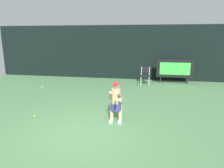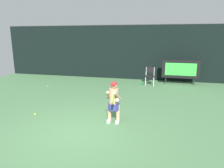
{
  "view_description": "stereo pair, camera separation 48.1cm",
  "coord_description": "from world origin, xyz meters",
  "views": [
    {
      "loc": [
        1.94,
        -5.45,
        2.88
      ],
      "look_at": [
        0.53,
        2.27,
        1.05
      ],
      "focal_mm": 32.78,
      "sensor_mm": 36.0,
      "label": 1
    },
    {
      "loc": [
        2.41,
        -5.35,
        2.88
      ],
      "look_at": [
        0.53,
        2.27,
        1.05
      ],
      "focal_mm": 32.78,
      "sensor_mm": 36.0,
      "label": 2
    }
  ],
  "objects": [
    {
      "name": "ground",
      "position": [
        0.0,
        -0.19,
        -0.01
      ],
      "size": [
        18.0,
        22.0,
        0.03
      ],
      "color": "#4F7E4F"
    },
    {
      "name": "backdrop_screen",
      "position": [
        0.0,
        8.5,
        1.81
      ],
      "size": [
        18.0,
        0.12,
        3.66
      ],
      "color": "black",
      "rests_on": "ground"
    },
    {
      "name": "scoreboard",
      "position": [
        3.52,
        7.56,
        0.95
      ],
      "size": [
        2.2,
        0.21,
        1.5
      ],
      "color": "black",
      "rests_on": "ground"
    },
    {
      "name": "umpire_chair",
      "position": [
        1.74,
        6.95,
        0.62
      ],
      "size": [
        0.52,
        0.44,
        1.08
      ],
      "color": "white",
      "rests_on": "ground"
    },
    {
      "name": "water_bottle",
      "position": [
        1.36,
        6.74,
        0.12
      ],
      "size": [
        0.07,
        0.07,
        0.27
      ],
      "color": "#288F4E",
      "rests_on": "ground"
    },
    {
      "name": "tennis_player",
      "position": [
        0.89,
        1.06,
        0.76
      ],
      "size": [
        0.53,
        0.6,
        1.41
      ],
      "color": "white",
      "rests_on": "ground"
    },
    {
      "name": "tennis_racket",
      "position": [
        1.0,
        0.56,
        0.98
      ],
      "size": [
        0.03,
        0.6,
        0.31
      ],
      "rotation": [
        0.0,
        0.0,
        0.22
      ],
      "color": "black"
    },
    {
      "name": "tennis_ball_loose",
      "position": [
        -2.11,
        0.95,
        0.03
      ],
      "size": [
        0.07,
        0.07,
        0.07
      ],
      "color": "#CCDB3D",
      "rests_on": "ground"
    },
    {
      "name": "tennis_ball_spare",
      "position": [
        -4.03,
        5.03,
        0.03
      ],
      "size": [
        0.07,
        0.07,
        0.07
      ],
      "color": "#CCDB3D",
      "rests_on": "ground"
    }
  ]
}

